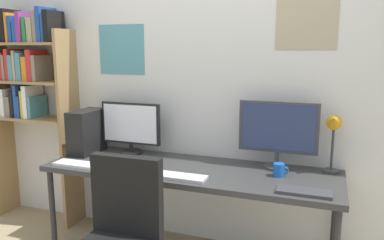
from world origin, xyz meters
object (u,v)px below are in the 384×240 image
(keyboard_left, at_px, (76,164))
(keyboard_center, at_px, (178,176))
(bookshelf, at_px, (27,80))
(keyboard_right, at_px, (304,192))
(coffee_mug, at_px, (279,170))
(monitor_right, at_px, (278,131))
(pc_tower, at_px, (87,132))
(desk, at_px, (190,175))
(monitor_left, at_px, (131,126))
(desk_lamp, at_px, (334,131))
(computer_mouse, at_px, (145,169))

(keyboard_left, height_order, keyboard_center, same)
(bookshelf, relative_size, keyboard_left, 5.82)
(keyboard_right, height_order, coffee_mug, coffee_mug)
(monitor_right, distance_m, keyboard_center, 0.79)
(pc_tower, relative_size, keyboard_left, 1.08)
(pc_tower, bearing_deg, monitor_right, 4.14)
(bookshelf, distance_m, coffee_mug, 2.37)
(pc_tower, xyz_separation_m, coffee_mug, (1.59, -0.06, -0.14))
(keyboard_center, bearing_deg, keyboard_right, 0.00)
(desk, distance_m, pc_tower, 0.99)
(monitor_left, height_order, desk_lamp, desk_lamp)
(desk, distance_m, keyboard_center, 0.24)
(monitor_left, xyz_separation_m, desk_lamp, (1.57, 0.01, 0.07))
(desk_lamp, bearing_deg, keyboard_left, -165.88)
(desk, bearing_deg, computer_mouse, -147.27)
(keyboard_right, bearing_deg, desk_lamp, 71.65)
(bookshelf, xyz_separation_m, pc_tower, (0.71, -0.13, -0.40))
(pc_tower, distance_m, computer_mouse, 0.75)
(desk_lamp, xyz_separation_m, coffee_mug, (-0.33, -0.18, -0.26))
(monitor_left, bearing_deg, coffee_mug, -7.90)
(monitor_left, distance_m, coffee_mug, 1.27)
(bookshelf, distance_m, computer_mouse, 1.55)
(bookshelf, xyz_separation_m, monitor_left, (1.06, -0.02, -0.35))
(desk, distance_m, keyboard_right, 0.86)
(keyboard_left, bearing_deg, monitor_left, 63.16)
(monitor_right, xyz_separation_m, keyboard_left, (-1.42, -0.44, -0.27))
(desk_lamp, height_order, keyboard_center, desk_lamp)
(monitor_right, distance_m, desk_lamp, 0.37)
(monitor_right, xyz_separation_m, pc_tower, (-1.55, -0.11, -0.10))
(desk, bearing_deg, monitor_left, 160.51)
(desk, xyz_separation_m, monitor_right, (0.60, 0.21, 0.33))
(monitor_right, distance_m, coffee_mug, 0.29)
(monitor_left, height_order, keyboard_right, monitor_left)
(keyboard_center, bearing_deg, bookshelf, 164.51)
(keyboard_right, relative_size, computer_mouse, 3.39)
(bookshelf, bearing_deg, monitor_right, -0.47)
(desk, distance_m, monitor_right, 0.72)
(monitor_right, height_order, desk_lamp, monitor_right)
(desk, relative_size, keyboard_center, 5.44)
(desk, bearing_deg, pc_tower, 174.01)
(pc_tower, bearing_deg, monitor_left, 17.61)
(bookshelf, height_order, pc_tower, bookshelf)
(bookshelf, bearing_deg, pc_tower, -10.46)
(bookshelf, height_order, desk_lamp, bookshelf)
(pc_tower, xyz_separation_m, desk_lamp, (1.93, 0.12, 0.12))
(keyboard_right, bearing_deg, keyboard_left, 180.00)
(monitor_right, bearing_deg, computer_mouse, -156.01)
(pc_tower, height_order, keyboard_center, pc_tower)
(bookshelf, bearing_deg, keyboard_left, -28.79)
(bookshelf, distance_m, keyboard_center, 1.82)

